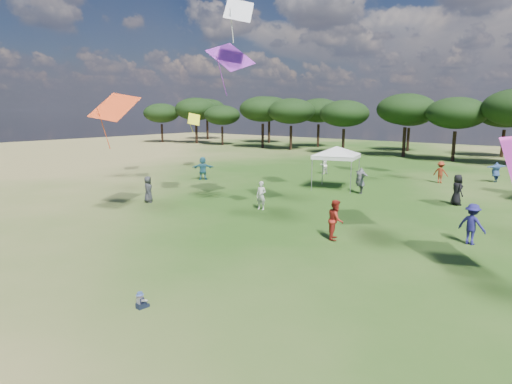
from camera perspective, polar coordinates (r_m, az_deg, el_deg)
ground at (r=11.86m, az=-23.50°, el=-17.36°), size 140.00×140.00×0.00m
tent_left at (r=30.28m, az=10.71°, el=5.79°), size 5.60×5.60×3.29m
toddler at (r=12.68m, az=-15.10°, el=-13.85°), size 0.32×0.36×0.48m
festival_crowd at (r=27.97m, az=17.59°, el=0.93°), size 28.98×22.54×1.84m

